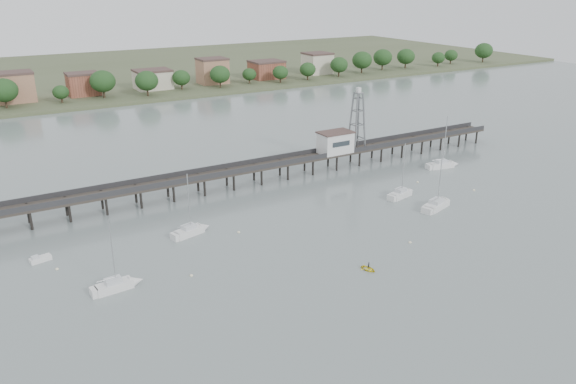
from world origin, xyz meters
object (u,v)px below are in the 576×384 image
sailboat_b (194,230)px  white_tender (40,259)px  sailboat_c (404,193)px  sailboat_a (121,284)px  sailboat_d (440,204)px  lattice_tower (357,121)px  pier (244,169)px  yellow_dinghy (368,270)px  sailboat_e (446,165)px

sailboat_b → white_tender: (-26.29, 2.45, -0.24)m
sailboat_c → sailboat_a: sailboat_c is taller
white_tender → sailboat_d: bearing=-23.4°
lattice_tower → sailboat_b: bearing=-159.8°
pier → sailboat_d: 43.47m
lattice_tower → yellow_dinghy: lattice_tower is taller
sailboat_c → yellow_dinghy: 35.44m
sailboat_e → yellow_dinghy: size_ratio=5.14×
pier → white_tender: 48.75m
sailboat_b → white_tender: 26.40m
sailboat_d → yellow_dinghy: sailboat_d is taller
sailboat_c → sailboat_d: size_ratio=0.85×
sailboat_e → yellow_dinghy: 59.61m
yellow_dinghy → sailboat_d: bearing=11.8°
sailboat_e → sailboat_d: 27.37m
sailboat_e → sailboat_d: size_ratio=0.94×
sailboat_d → white_tender: 76.69m
sailboat_c → yellow_dinghy: bearing=-153.6°
sailboat_c → sailboat_e: sailboat_e is taller
sailboat_e → white_tender: bearing=-168.5°
sailboat_e → sailboat_b: sailboat_e is taller
pier → sailboat_b: (-19.53, -18.74, -3.15)m
sailboat_d → sailboat_b: 50.55m
sailboat_b → sailboat_e: bearing=-10.4°
lattice_tower → sailboat_a: 75.74m
sailboat_d → yellow_dinghy: 32.89m
sailboat_d → sailboat_b: size_ratio=1.19×
pier → sailboat_b: bearing=-136.2°
sailboat_e → white_tender: (-95.25, -2.76, -0.23)m
sailboat_a → sailboat_d: bearing=-4.8°
lattice_tower → yellow_dinghy: size_ratio=5.76×
sailboat_e → sailboat_d: sailboat_d is taller
sailboat_e → sailboat_b: (-68.96, -5.21, 0.01)m
sailboat_d → sailboat_a: size_ratio=1.22×
sailboat_e → pier: bearing=174.6°
pier → sailboat_d: (29.25, -32.01, -3.16)m
sailboat_c → sailboat_e: size_ratio=0.91×
lattice_tower → sailboat_d: lattice_tower is taller
sailboat_a → sailboat_c: bearing=2.8°
sailboat_a → white_tender: 18.18m
sailboat_c → white_tender: sailboat_c is taller
sailboat_b → white_tender: bearing=159.9°
pier → sailboat_a: size_ratio=12.38×
sailboat_c → sailboat_e: 24.73m
pier → white_tender: pier is taller
lattice_tower → sailboat_a: (-67.92, -31.84, -10.45)m
lattice_tower → sailboat_c: size_ratio=1.24×
lattice_tower → sailboat_c: lattice_tower is taller
sailboat_c → sailboat_d: sailboat_d is taller
sailboat_a → sailboat_b: (16.89, 13.10, -0.00)m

